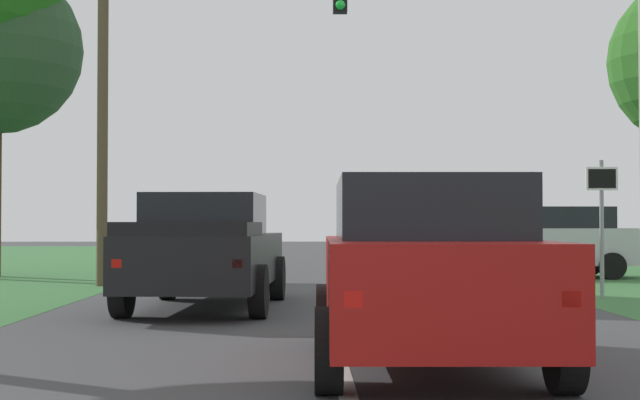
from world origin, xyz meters
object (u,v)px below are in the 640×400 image
object	(u,v)px
keep_moving_sign	(602,210)
crossing_suv_far	(550,241)
traffic_light	(169,63)
red_suv_near	(426,267)
pickup_truck_lead	(207,250)

from	to	relation	value
keep_moving_sign	crossing_suv_far	bearing A→B (deg)	83.62
traffic_light	keep_moving_sign	bearing A→B (deg)	-22.47
keep_moving_sign	crossing_suv_far	xyz separation A→B (m)	(0.75, 6.66, -0.70)
red_suv_near	pickup_truck_lead	xyz separation A→B (m)	(-2.81, 6.28, -0.01)
pickup_truck_lead	traffic_light	world-z (taller)	traffic_light
red_suv_near	keep_moving_sign	world-z (taller)	keep_moving_sign
pickup_truck_lead	traffic_light	size ratio (longest dim) A/B	0.72
red_suv_near	keep_moving_sign	xyz separation A→B (m)	(4.40, 8.38, 0.68)
red_suv_near	crossing_suv_far	xyz separation A→B (m)	(5.15, 15.05, -0.01)
red_suv_near	crossing_suv_far	size ratio (longest dim) A/B	1.05
pickup_truck_lead	crossing_suv_far	distance (m)	11.84
red_suv_near	pickup_truck_lead	bearing A→B (deg)	114.07
red_suv_near	traffic_light	xyz separation A→B (m)	(-4.27, 11.97, 4.05)
keep_moving_sign	traffic_light	bearing A→B (deg)	157.53
pickup_truck_lead	crossing_suv_far	size ratio (longest dim) A/B	1.26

